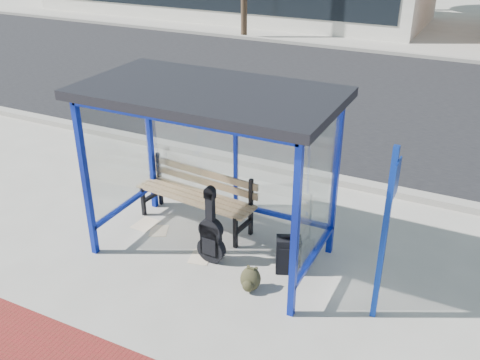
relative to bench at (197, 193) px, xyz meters
The scene contains 14 objects.
ground 1.00m from the bench, 46.15° to the right, with size 120.00×120.00×0.00m, color #B2ADA0.
curb_near 2.40m from the bench, 75.44° to the left, with size 60.00×0.25×0.12m, color gray.
street_asphalt 7.42m from the bench, 85.41° to the left, with size 60.00×10.00×0.00m, color black.
curb_far 12.51m from the bench, 87.28° to the left, with size 60.00×0.25×0.12m, color gray.
far_sidewalk 14.40m from the bench, 87.64° to the left, with size 60.00×4.00×0.01m, color #B2ADA0.
bus_shelter 1.74m from the bench, 42.65° to the right, with size 3.30×1.80×2.42m.
bench is the anchor object (origin of this frame).
guitar_bag 1.08m from the bench, 49.79° to the right, with size 0.40×0.12×1.10m.
suitcase 1.84m from the bench, 18.26° to the right, with size 0.38×0.32×0.57m.
backpack 1.89m from the bench, 38.68° to the right, with size 0.29×0.27×0.32m.
sign_post 3.23m from the bench, 17.48° to the right, with size 0.09×0.28×2.23m.
newspaper_a 0.98m from the bench, 148.97° to the right, with size 0.39×0.31×0.01m, color white.
newspaper_b 0.83m from the bench, 129.76° to the right, with size 0.34×0.26×0.01m, color white.
newspaper_c 1.09m from the bench, 58.03° to the right, with size 0.36×0.29×0.01m, color white.
Camera 1 is at (3.19, -5.56, 4.38)m, focal length 40.00 mm.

